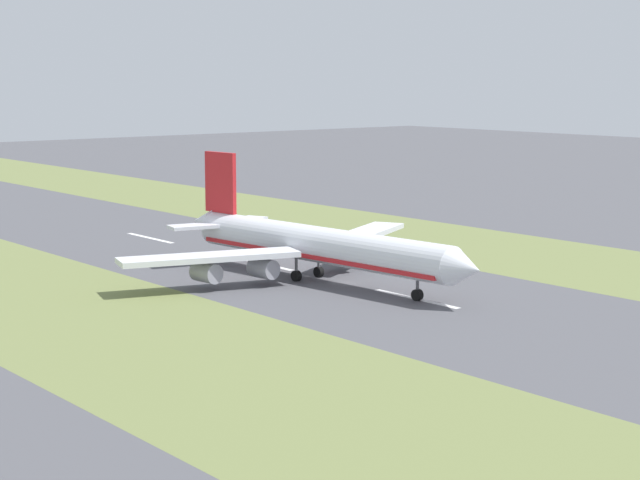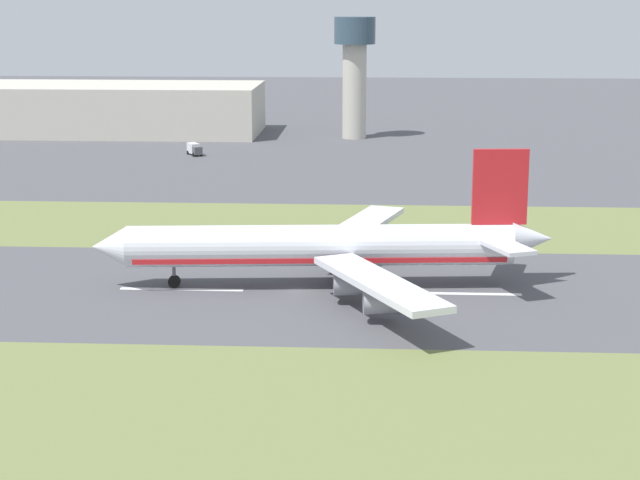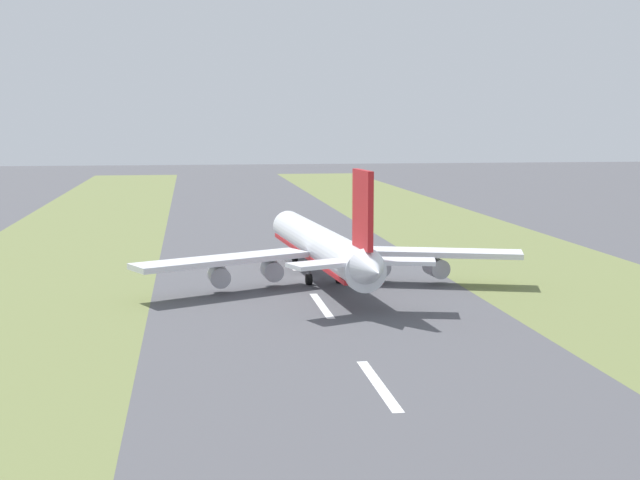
# 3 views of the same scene
# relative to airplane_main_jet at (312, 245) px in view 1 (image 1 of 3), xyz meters

# --- Properties ---
(ground_plane) EXTENTS (800.00, 800.00, 0.00)m
(ground_plane) POSITION_rel_airplane_main_jet_xyz_m (-2.86, 4.99, -6.02)
(ground_plane) COLOR #4C4C51
(grass_median_west) EXTENTS (40.00, 600.00, 0.01)m
(grass_median_west) POSITION_rel_airplane_main_jet_xyz_m (-47.86, 4.99, -6.02)
(grass_median_west) COLOR olive
(grass_median_west) RESTS_ON ground
(grass_median_east) EXTENTS (40.00, 600.00, 0.01)m
(grass_median_east) POSITION_rel_airplane_main_jet_xyz_m (42.14, 4.99, -6.02)
(grass_median_east) COLOR olive
(grass_median_east) RESTS_ON ground
(centreline_dash_near) EXTENTS (1.20, 18.00, 0.01)m
(centreline_dash_near) POSITION_rel_airplane_main_jet_xyz_m (-2.86, -58.10, -6.01)
(centreline_dash_near) COLOR silver
(centreline_dash_near) RESTS_ON ground
(centreline_dash_mid) EXTENTS (1.20, 18.00, 0.01)m
(centreline_dash_mid) POSITION_rel_airplane_main_jet_xyz_m (-2.86, -18.10, -6.01)
(centreline_dash_mid) COLOR silver
(centreline_dash_mid) RESTS_ON ground
(centreline_dash_far) EXTENTS (1.20, 18.00, 0.01)m
(centreline_dash_far) POSITION_rel_airplane_main_jet_xyz_m (-2.86, 21.90, -6.01)
(centreline_dash_far) COLOR silver
(centreline_dash_far) RESTS_ON ground
(airplane_main_jet) EXTENTS (63.90, 67.22, 20.20)m
(airplane_main_jet) POSITION_rel_airplane_main_jet_xyz_m (0.00, 0.00, 0.00)
(airplane_main_jet) COLOR silver
(airplane_main_jet) RESTS_ON ground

